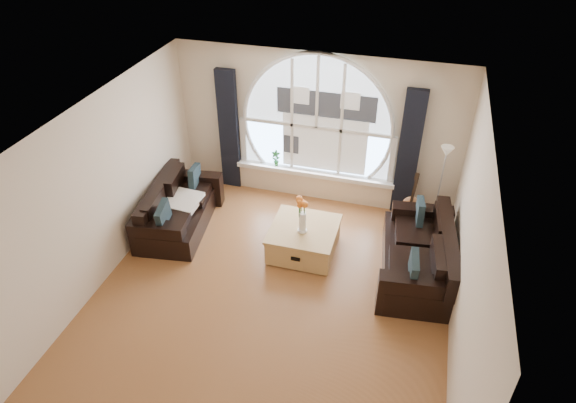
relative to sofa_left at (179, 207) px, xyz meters
The scene contains 20 objects.
ground 2.31m from the sofa_left, 30.01° to the right, with size 5.00×5.50×0.01m, color brown.
ceiling 3.24m from the sofa_left, 30.01° to the right, with size 5.00×5.50×0.01m, color silver.
wall_back 2.72m from the sofa_left, 39.26° to the left, with size 5.00×0.01×2.70m, color beige.
wall_left 1.57m from the sofa_left, 114.90° to the right, with size 0.01×5.50×2.70m, color beige.
wall_right 4.71m from the sofa_left, 14.29° to the right, with size 0.01×5.50×2.70m, color beige.
attic_slope 4.74m from the sofa_left, 15.27° to the right, with size 0.92×5.50×0.72m, color silver.
arched_window 2.81m from the sofa_left, 38.73° to the left, with size 2.60×0.06×2.15m, color silver.
window_sill 2.49m from the sofa_left, 37.47° to the left, with size 2.90×0.22×0.08m, color white.
window_frame 2.79m from the sofa_left, 38.20° to the left, with size 2.76×0.08×2.15m, color white.
neighbor_house 2.86m from the sofa_left, 36.44° to the left, with size 1.70×0.02×1.50m, color silver.
curtain_left 1.71m from the sofa_left, 76.02° to the left, with size 0.35×0.12×2.30m, color black.
curtain_right 3.94m from the sofa_left, 22.66° to the left, with size 0.35×0.12×2.30m, color black.
sofa_left is the anchor object (origin of this frame).
sofa_right 3.94m from the sofa_left, ahead, with size 0.96×1.92×0.86m, color black.
coffee_chest 2.19m from the sofa_left, ahead, with size 1.04×1.04×0.51m, color #AA844D.
throw_blanket 0.13m from the sofa_left, 36.05° to the left, with size 0.55×0.55×0.10m, color silver.
vase_flowers 2.23m from the sofa_left, ahead, with size 0.24×0.24×0.70m, color white.
floor_lamp 4.29m from the sofa_left, 14.44° to the left, with size 0.24×0.24×1.60m, color #B2B2B2.
guitar 3.94m from the sofa_left, 17.46° to the left, with size 0.36×0.24×1.06m, color brown.
potted_plant 1.98m from the sofa_left, 50.46° to the left, with size 0.16×0.11×0.30m, color #1E6023.
Camera 1 is at (1.65, -4.96, 5.31)m, focal length 31.35 mm.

